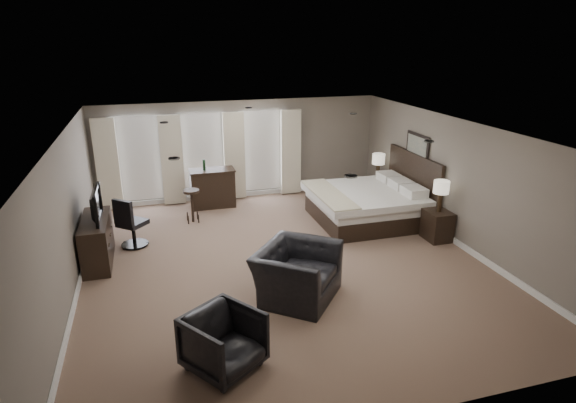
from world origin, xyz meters
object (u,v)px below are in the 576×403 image
object	(u,v)px
lamp_near	(440,196)
lamp_far	(378,167)
bed	(371,189)
bar_counter	(213,188)
tv	(94,216)
armchair_far	(224,339)
bar_stool_right	(208,194)
armchair_near	(297,265)
nightstand_far	(377,189)
nightstand_near	(437,225)
dresser	(97,241)
desk_chair	(132,222)
bar_stool_left	(192,206)

from	to	relation	value
lamp_near	lamp_far	distance (m)	2.90
bed	bar_counter	xyz separation A→B (m)	(-3.44, 2.03, -0.28)
lamp_far	tv	distance (m)	7.21
armchair_far	bar_stool_right	distance (m)	6.41
bed	tv	size ratio (longest dim) A/B	2.35
lamp_far	armchair_near	distance (m)	5.67
bed	lamp_near	bearing A→B (deg)	-58.46
armchair_far	bar_stool_right	bearing A→B (deg)	49.48
nightstand_far	tv	bearing A→B (deg)	-163.71
lamp_far	armchair_far	world-z (taller)	lamp_far
armchair_far	lamp_far	bearing A→B (deg)	13.96
lamp_near	nightstand_near	bearing A→B (deg)	0.00
dresser	bar_stool_right	bearing A→B (deg)	46.21
nightstand_far	desk_chair	world-z (taller)	desk_chair
dresser	desk_chair	bearing A→B (deg)	42.96
bar_counter	bar_stool_left	bearing A→B (deg)	-122.92
nightstand_near	lamp_far	size ratio (longest dim) A/B	0.93
nightstand_near	dresser	size ratio (longest dim) A/B	0.42
bed	dresser	world-z (taller)	bed
armchair_near	armchair_far	distance (m)	2.10
dresser	bar_counter	world-z (taller)	bar_counter
bed	desk_chair	distance (m)	5.38
lamp_near	lamp_far	bearing A→B (deg)	90.00
lamp_far	desk_chair	bearing A→B (deg)	-167.28
tv	bar_stool_right	distance (m)	3.59
bed	dresser	distance (m)	6.07
nightstand_near	dresser	distance (m)	6.98
bar_stool_right	bed	bearing A→B (deg)	-28.97
tv	bar_counter	distance (m)	3.70
armchair_near	bar_counter	xyz separation A→B (m)	(-0.72, 4.94, -0.10)
nightstand_near	armchair_near	world-z (taller)	armchair_near
bed	lamp_near	world-z (taller)	bed
dresser	bar_stool_left	distance (m)	2.57
bed	tv	bearing A→B (deg)	-174.58
desk_chair	bar_stool_left	bearing A→B (deg)	-99.91
nightstand_near	desk_chair	distance (m)	6.45
bar_stool_left	desk_chair	xyz separation A→B (m)	(-1.32, -1.05, 0.14)
lamp_near	dresser	distance (m)	7.00
dresser	bar_stool_right	size ratio (longest dim) A/B	2.09
nightstand_near	lamp_far	xyz separation A→B (m)	(0.00, 2.90, 0.56)
armchair_far	bar_stool_left	distance (m)	5.48
nightstand_far	desk_chair	xyz separation A→B (m)	(-6.27, -1.41, 0.27)
lamp_far	bed	bearing A→B (deg)	-121.54
bed	desk_chair	size ratio (longest dim) A/B	2.26
bar_stool_left	dresser	bearing A→B (deg)	-139.98
armchair_far	bar_stool_right	world-z (taller)	armchair_far
dresser	bar_counter	distance (m)	3.67
bed	lamp_near	xyz separation A→B (m)	(0.89, -1.45, 0.21)
nightstand_near	nightstand_far	size ratio (longest dim) A/B	1.21
bar_stool_left	bar_stool_right	size ratio (longest dim) A/B	1.08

